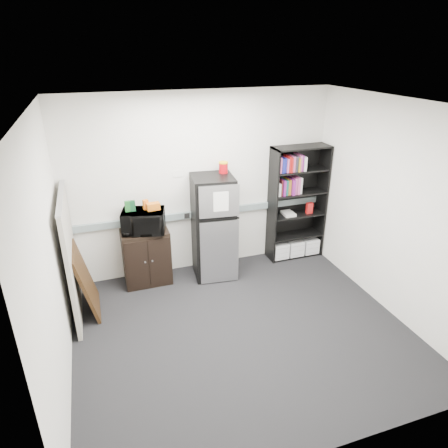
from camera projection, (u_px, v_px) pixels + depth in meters
name	position (u px, v px, depth m)	size (l,w,h in m)	color
floor	(242.00, 330.00, 4.96)	(4.00, 4.00, 0.00)	black
wall_back	(201.00, 184.00, 5.92)	(4.00, 0.02, 2.70)	silver
wall_right	(393.00, 210.00, 4.99)	(0.02, 3.50, 2.70)	silver
wall_left	(50.00, 260.00, 3.82)	(0.02, 3.50, 2.70)	silver
ceiling	(247.00, 106.00, 3.86)	(4.00, 3.50, 0.02)	white
electrical_raceway	(202.00, 213.00, 6.08)	(3.92, 0.05, 0.10)	gray
wall_note	(178.00, 174.00, 5.73)	(0.14, 0.00, 0.10)	white
bookshelf	(297.00, 204.00, 6.39)	(0.90, 0.34, 1.85)	black
cubicle_partition	(71.00, 257.00, 5.00)	(0.06, 1.30, 1.62)	#A19A8E
cabinet	(147.00, 257.00, 5.82)	(0.66, 0.45, 0.83)	black
microwave	(144.00, 221.00, 5.57)	(0.58, 0.39, 0.32)	black
snack_box_a	(127.00, 206.00, 5.45)	(0.07, 0.05, 0.15)	#17531F
snack_box_b	(133.00, 206.00, 5.47)	(0.07, 0.05, 0.15)	#0D3A1E
snack_box_c	(146.00, 205.00, 5.52)	(0.07, 0.05, 0.14)	orange
snack_bag	(153.00, 206.00, 5.51)	(0.18, 0.10, 0.10)	#CE6414
refrigerator	(213.00, 227.00, 5.89)	(0.65, 0.68, 1.56)	black
coffee_can	(223.00, 167.00, 5.71)	(0.13, 0.13, 0.18)	#AA070F
framed_poster	(86.00, 280.00, 5.15)	(0.25, 0.72, 0.91)	black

